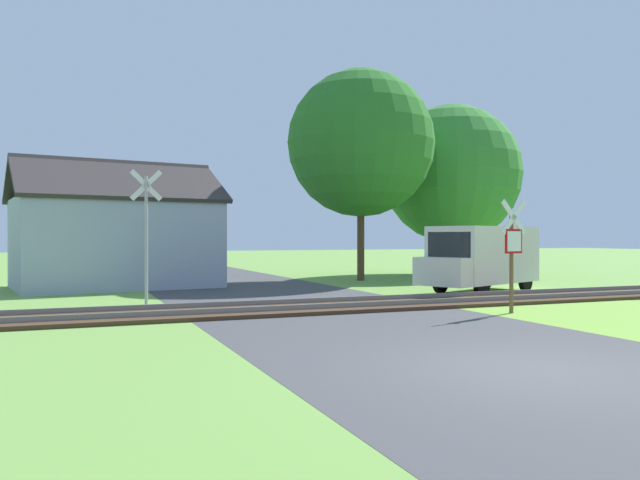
{
  "coord_description": "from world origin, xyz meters",
  "views": [
    {
      "loc": [
        -5.98,
        -7.01,
        1.87
      ],
      "look_at": [
        0.5,
        9.07,
        1.8
      ],
      "focal_mm": 35.0,
      "sensor_mm": 36.0,
      "label": 1
    }
  ],
  "objects_px": {
    "tree_right": "(361,144)",
    "tree_far": "(452,174)",
    "mail_truck": "(481,256)",
    "crossing_sign_far": "(146,227)",
    "house": "(116,240)",
    "stop_sign_near": "(512,248)"
  },
  "relations": [
    {
      "from": "tree_right",
      "to": "tree_far",
      "type": "relative_size",
      "value": 1.07
    },
    {
      "from": "mail_truck",
      "to": "crossing_sign_far",
      "type": "bearing_deg",
      "value": 66.95
    },
    {
      "from": "house",
      "to": "mail_truck",
      "type": "relative_size",
      "value": 1.53
    },
    {
      "from": "crossing_sign_far",
      "to": "mail_truck",
      "type": "bearing_deg",
      "value": 4.82
    },
    {
      "from": "stop_sign_near",
      "to": "tree_far",
      "type": "distance_m",
      "value": 16.68
    },
    {
      "from": "tree_far",
      "to": "mail_truck",
      "type": "xyz_separation_m",
      "value": [
        -4.96,
        -9.16,
        -3.85
      ]
    },
    {
      "from": "tree_far",
      "to": "mail_truck",
      "type": "distance_m",
      "value": 11.1
    },
    {
      "from": "crossing_sign_far",
      "to": "house",
      "type": "bearing_deg",
      "value": 98.58
    },
    {
      "from": "house",
      "to": "tree_right",
      "type": "relative_size",
      "value": 0.88
    },
    {
      "from": "house",
      "to": "tree_far",
      "type": "bearing_deg",
      "value": -1.81
    },
    {
      "from": "tree_far",
      "to": "mail_truck",
      "type": "height_order",
      "value": "tree_far"
    },
    {
      "from": "house",
      "to": "tree_right",
      "type": "xyz_separation_m",
      "value": [
        10.12,
        -0.24,
        4.17
      ]
    },
    {
      "from": "stop_sign_near",
      "to": "tree_right",
      "type": "relative_size",
      "value": 0.31
    },
    {
      "from": "crossing_sign_far",
      "to": "tree_right",
      "type": "distance_m",
      "value": 12.43
    },
    {
      "from": "house",
      "to": "tree_far",
      "type": "height_order",
      "value": "tree_far"
    },
    {
      "from": "crossing_sign_far",
      "to": "house",
      "type": "relative_size",
      "value": 0.47
    },
    {
      "from": "house",
      "to": "tree_far",
      "type": "relative_size",
      "value": 0.94
    },
    {
      "from": "crossing_sign_far",
      "to": "tree_right",
      "type": "bearing_deg",
      "value": 40.01
    },
    {
      "from": "stop_sign_near",
      "to": "crossing_sign_far",
      "type": "relative_size",
      "value": 0.75
    },
    {
      "from": "tree_right",
      "to": "house",
      "type": "bearing_deg",
      "value": 178.67
    },
    {
      "from": "crossing_sign_far",
      "to": "house",
      "type": "distance_m",
      "value": 6.92
    },
    {
      "from": "house",
      "to": "tree_right",
      "type": "bearing_deg",
      "value": -10.4
    }
  ]
}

